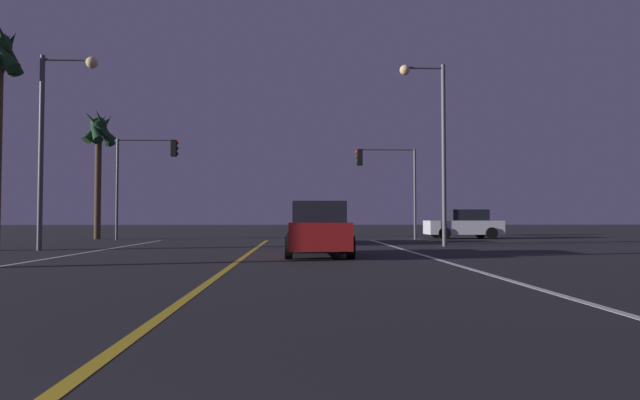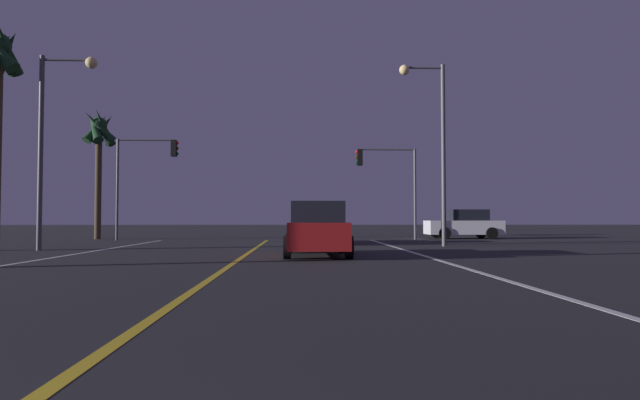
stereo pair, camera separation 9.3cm
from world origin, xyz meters
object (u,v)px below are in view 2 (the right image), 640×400
(street_lamp_right_far, at_px, (433,130))
(traffic_light_near_right, at_px, (385,171))
(car_crossing_side, at_px, (464,225))
(palm_tree_left_far, at_px, (99,136))
(car_lead_same_lane, at_px, (317,230))
(street_lamp_left_mid, at_px, (55,125))
(traffic_light_near_left, at_px, (147,165))
(car_ahead_far, at_px, (317,226))

(street_lamp_right_far, bearing_deg, traffic_light_near_right, -82.78)
(car_crossing_side, distance_m, street_lamp_right_far, 10.15)
(traffic_light_near_right, height_order, palm_tree_left_far, palm_tree_left_far)
(car_lead_same_lane, bearing_deg, traffic_light_near_right, -18.63)
(car_lead_same_lane, bearing_deg, palm_tree_left_far, 40.37)
(car_lead_same_lane, height_order, car_crossing_side, same)
(street_lamp_left_mid, bearing_deg, traffic_light_near_right, 33.88)
(car_lead_same_lane, bearing_deg, street_lamp_right_far, -42.74)
(traffic_light_near_right, xyz_separation_m, traffic_light_near_left, (-13.16, -0.00, 0.31))
(car_crossing_side, xyz_separation_m, traffic_light_near_left, (-18.00, -1.34, 3.30))
(palm_tree_left_far, bearing_deg, car_lead_same_lane, -49.63)
(car_lead_same_lane, distance_m, car_ahead_far, 8.71)
(car_ahead_far, bearing_deg, traffic_light_near_left, 66.92)
(traffic_light_near_left, bearing_deg, street_lamp_left_mid, -94.58)
(car_crossing_side, distance_m, street_lamp_left_mid, 21.92)
(street_lamp_left_mid, height_order, street_lamp_right_far, street_lamp_right_far)
(car_lead_same_lane, relative_size, street_lamp_left_mid, 0.59)
(street_lamp_right_far, bearing_deg, car_crossing_side, -115.21)
(car_crossing_side, xyz_separation_m, palm_tree_left_far, (-21.21, 0.28, 5.09))
(traffic_light_near_left, height_order, street_lamp_right_far, street_lamp_right_far)
(car_ahead_far, distance_m, traffic_light_near_left, 10.52)
(car_crossing_side, relative_size, car_ahead_far, 1.00)
(traffic_light_near_right, height_order, street_lamp_right_far, street_lamp_right_far)
(car_lead_same_lane, distance_m, traffic_light_near_left, 15.79)
(car_lead_same_lane, height_order, street_lamp_left_mid, street_lamp_left_mid)
(street_lamp_left_mid, distance_m, street_lamp_right_far, 14.98)
(street_lamp_left_mid, distance_m, palm_tree_left_far, 11.31)
(street_lamp_right_far, bearing_deg, car_ahead_far, -32.78)
(car_crossing_side, relative_size, traffic_light_near_right, 0.85)
(car_crossing_side, height_order, traffic_light_near_right, traffic_light_near_right)
(palm_tree_left_far, bearing_deg, street_lamp_left_mid, -77.36)
(traffic_light_near_right, distance_m, traffic_light_near_left, 13.16)
(traffic_light_near_right, xyz_separation_m, palm_tree_left_far, (-16.37, 1.63, 2.10))
(car_crossing_side, height_order, traffic_light_near_left, traffic_light_near_left)
(traffic_light_near_left, height_order, palm_tree_left_far, palm_tree_left_far)
(car_lead_same_lane, distance_m, street_lamp_left_mid, 10.90)
(traffic_light_near_right, bearing_deg, car_crossing_side, -164.50)
(car_ahead_far, height_order, street_lamp_left_mid, street_lamp_left_mid)
(traffic_light_near_left, xyz_separation_m, street_lamp_left_mid, (-0.75, -9.34, 0.55))
(car_ahead_far, distance_m, street_lamp_right_far, 7.10)
(car_lead_same_lane, bearing_deg, car_crossing_side, -33.09)
(traffic_light_near_right, bearing_deg, street_lamp_right_far, 97.22)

